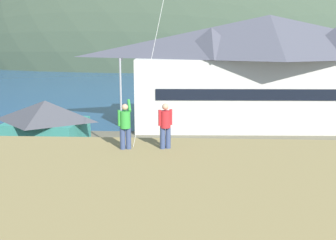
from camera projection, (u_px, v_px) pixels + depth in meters
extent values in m
plane|color=#66604C|center=(171.00, 201.00, 25.39)|extent=(600.00, 600.00, 0.00)
cube|color=slate|center=(174.00, 173.00, 30.27)|extent=(40.00, 20.00, 0.10)
cube|color=navy|center=(184.00, 83.00, 84.02)|extent=(360.00, 84.00, 0.03)
ellipsoid|color=#3D4C38|center=(169.00, 63.00, 138.68)|extent=(142.67, 73.08, 73.36)
cube|color=beige|center=(266.00, 92.00, 45.46)|extent=(28.24, 10.70, 7.44)
cube|color=black|center=(277.00, 95.00, 40.56)|extent=(23.73, 0.87, 1.10)
pyramid|color=#4C4C56|center=(269.00, 36.00, 44.24)|extent=(29.94, 11.73, 4.40)
pyramid|color=#4C4C56|center=(211.00, 43.00, 42.79)|extent=(5.55, 5.55, 3.08)
pyramid|color=#4C4C56|center=(334.00, 43.00, 42.60)|extent=(5.55, 5.55, 3.08)
cube|color=#338475|center=(47.00, 141.00, 32.95)|extent=(6.04, 5.07, 3.30)
pyramid|color=#47474C|center=(45.00, 111.00, 32.44)|extent=(6.53, 5.56, 1.58)
cube|color=black|center=(34.00, 155.00, 30.85)|extent=(1.10, 0.18, 2.31)
cube|color=#338475|center=(177.00, 105.00, 49.13)|extent=(6.58, 5.67, 3.23)
pyramid|color=#47474C|center=(177.00, 85.00, 48.63)|extent=(7.13, 6.22, 1.62)
cube|color=black|center=(180.00, 113.00, 46.96)|extent=(1.09, 0.27, 2.26)
cube|color=#70604C|center=(190.00, 103.00, 58.35)|extent=(3.20, 12.37, 0.70)
cube|color=#23564C|center=(163.00, 104.00, 56.57)|extent=(3.19, 8.45, 0.90)
cube|color=#33665B|center=(162.00, 101.00, 56.46)|extent=(3.09, 8.20, 0.16)
cube|color=silver|center=(162.00, 97.00, 55.72)|extent=(2.02, 2.60, 1.10)
cube|color=#9EA3A8|center=(194.00, 160.00, 30.79)|extent=(4.32, 2.10, 0.80)
cube|color=gray|center=(196.00, 150.00, 30.61)|extent=(2.21, 1.75, 0.70)
cube|color=black|center=(196.00, 151.00, 30.62)|extent=(2.26, 1.79, 0.32)
cylinder|color=black|center=(177.00, 161.00, 31.92)|extent=(0.65, 0.27, 0.64)
cylinder|color=black|center=(174.00, 168.00, 30.14)|extent=(0.65, 0.27, 0.64)
cylinder|color=black|center=(212.00, 162.00, 31.60)|extent=(0.65, 0.27, 0.64)
cylinder|color=black|center=(212.00, 170.00, 29.81)|extent=(0.65, 0.27, 0.64)
cube|color=#9EA3A8|center=(144.00, 183.00, 26.07)|extent=(4.35, 2.19, 0.80)
cube|color=gray|center=(147.00, 172.00, 25.92)|extent=(2.24, 1.79, 0.70)
cube|color=black|center=(147.00, 172.00, 25.93)|extent=(2.29, 1.83, 0.32)
cylinder|color=black|center=(123.00, 184.00, 26.99)|extent=(0.66, 0.28, 0.64)
cylinder|color=black|center=(122.00, 195.00, 25.19)|extent=(0.66, 0.28, 0.64)
cylinder|color=black|center=(165.00, 184.00, 27.11)|extent=(0.66, 0.28, 0.64)
cylinder|color=black|center=(167.00, 195.00, 25.31)|extent=(0.66, 0.28, 0.64)
cube|color=#B28923|center=(128.00, 156.00, 31.75)|extent=(4.25, 1.93, 0.80)
cube|color=olive|center=(126.00, 147.00, 31.59)|extent=(2.15, 1.66, 0.70)
cube|color=black|center=(126.00, 147.00, 31.60)|extent=(2.19, 1.70, 0.32)
cylinder|color=black|center=(145.00, 165.00, 30.91)|extent=(0.65, 0.24, 0.64)
cylinder|color=black|center=(147.00, 158.00, 32.70)|extent=(0.65, 0.24, 0.64)
cylinder|color=black|center=(109.00, 165.00, 30.96)|extent=(0.65, 0.24, 0.64)
cylinder|color=black|center=(112.00, 158.00, 32.75)|extent=(0.65, 0.24, 0.64)
cylinder|color=#ADADB2|center=(121.00, 105.00, 35.04)|extent=(0.16, 0.16, 7.87)
cube|color=#4C4C51|center=(121.00, 59.00, 34.59)|extent=(0.24, 0.70, 0.20)
cylinder|color=#384770|center=(123.00, 139.00, 15.81)|extent=(0.20, 0.20, 0.82)
cylinder|color=#384770|center=(128.00, 138.00, 15.85)|extent=(0.20, 0.20, 0.82)
cylinder|color=green|center=(125.00, 120.00, 15.68)|extent=(0.40, 0.40, 0.64)
sphere|color=tan|center=(125.00, 107.00, 15.58)|extent=(0.24, 0.24, 0.24)
cylinder|color=green|center=(129.00, 106.00, 15.78)|extent=(0.23, 0.57, 0.43)
cylinder|color=green|center=(119.00, 118.00, 15.63)|extent=(0.11, 0.11, 0.60)
cylinder|color=#384770|center=(163.00, 138.00, 15.88)|extent=(0.20, 0.20, 0.82)
cylinder|color=#384770|center=(168.00, 138.00, 15.95)|extent=(0.20, 0.20, 0.82)
cylinder|color=red|center=(165.00, 119.00, 15.76)|extent=(0.40, 0.40, 0.64)
sphere|color=tan|center=(165.00, 107.00, 15.66)|extent=(0.24, 0.24, 0.24)
cylinder|color=red|center=(160.00, 118.00, 15.68)|extent=(0.11, 0.11, 0.60)
cylinder|color=red|center=(171.00, 117.00, 15.81)|extent=(0.11, 0.11, 0.60)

